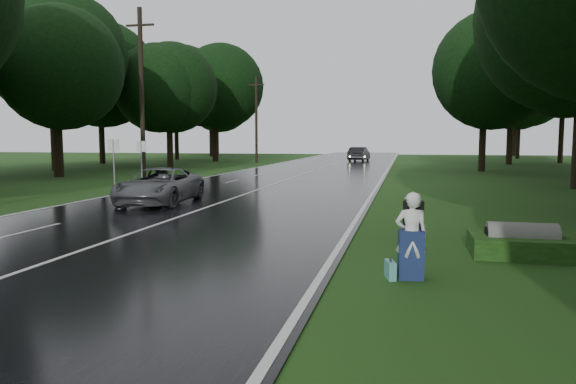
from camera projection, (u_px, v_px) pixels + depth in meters
name	position (u px, v px, depth m)	size (l,w,h in m)	color
ground	(86.00, 251.00, 12.64)	(160.00, 160.00, 0.00)	#1F4414
road	(280.00, 182.00, 32.07)	(12.00, 140.00, 0.04)	black
lane_center	(280.00, 182.00, 32.07)	(0.12, 140.00, 0.01)	silver
grey_car	(160.00, 186.00, 21.51)	(2.36, 5.11, 1.42)	#505356
far_car	(359.00, 154.00, 61.34)	(1.72, 4.93, 1.62)	black
hitchhiker	(411.00, 239.00, 10.04)	(0.64, 0.59, 1.65)	silver
suitcase	(390.00, 270.00, 10.12)	(0.14, 0.47, 0.33)	teal
culvert	(521.00, 255.00, 12.15)	(0.75, 0.75, 1.50)	slate
utility_pole_mid	(144.00, 181.00, 33.22)	(1.80, 0.28, 10.47)	black
utility_pole_far	(257.00, 163.00, 58.10)	(1.80, 0.28, 9.27)	black
road_sign_a	(115.00, 190.00, 27.45)	(0.62, 0.10, 2.60)	white
road_sign_b	(142.00, 185.00, 30.29)	(0.60, 0.10, 2.49)	white
tree_left_d	(59.00, 177.00, 37.05)	(8.13, 8.13, 12.71)	black
tree_left_e	(170.00, 167.00, 50.44)	(8.04, 8.04, 12.56)	black
tree_left_f	(216.00, 161.00, 61.98)	(9.46, 9.46, 14.78)	black
tree_right_e	(481.00, 171.00, 43.35)	(8.53, 8.53, 13.33)	black
tree_right_f	(509.00, 164.00, 54.79)	(10.48, 10.48, 16.37)	black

